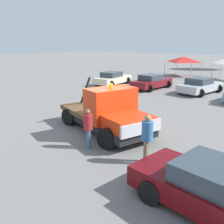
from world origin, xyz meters
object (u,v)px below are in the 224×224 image
(parked_car_cream, at_px, (113,78))
(parked_car_maroon, at_px, (151,82))
(canopy_tent_red, at_px, (184,59))
(person_at_hood, at_px, (88,126))
(tow_truck, at_px, (108,114))
(parked_car_silver, at_px, (200,86))
(person_near_truck, at_px, (147,136))

(parked_car_cream, distance_m, parked_car_maroon, 4.24)
(canopy_tent_red, bearing_deg, person_at_hood, -75.05)
(tow_truck, bearing_deg, parked_car_maroon, 128.22)
(tow_truck, bearing_deg, canopy_tent_red, 122.28)
(parked_car_cream, bearing_deg, parked_car_silver, -85.37)
(person_near_truck, xyz_separation_m, parked_car_cream, (-11.69, 12.57, -0.40))
(parked_car_maroon, bearing_deg, canopy_tent_red, 12.41)
(parked_car_silver, relative_size, canopy_tent_red, 1.32)
(person_at_hood, bearing_deg, parked_car_cream, -109.24)
(parked_car_silver, bearing_deg, parked_car_cream, 107.75)
(tow_truck, distance_m, person_near_truck, 3.41)
(person_near_truck, xyz_separation_m, person_at_hood, (-2.54, -0.36, -0.09))
(canopy_tent_red, bearing_deg, parked_car_silver, -59.40)
(tow_truck, relative_size, parked_car_maroon, 1.30)
(tow_truck, xyz_separation_m, canopy_tent_red, (-5.87, 22.05, 1.17))
(parked_car_maroon, height_order, parked_car_silver, same)
(parked_car_cream, relative_size, parked_car_silver, 0.96)
(tow_truck, distance_m, parked_car_cream, 14.04)
(person_at_hood, xyz_separation_m, parked_car_maroon, (-4.95, 13.50, -0.31))
(person_at_hood, relative_size, parked_car_cream, 0.37)
(parked_car_cream, relative_size, canopy_tent_red, 1.27)
(person_at_hood, height_order, parked_car_cream, person_at_hood)
(person_at_hood, relative_size, canopy_tent_red, 0.46)
(tow_truck, bearing_deg, person_near_truck, -8.76)
(person_near_truck, bearing_deg, canopy_tent_red, -84.10)
(tow_truck, distance_m, canopy_tent_red, 22.85)
(person_near_truck, bearing_deg, parked_car_cream, -61.93)
(person_at_hood, distance_m, canopy_tent_red, 24.78)
(parked_car_silver, height_order, canopy_tent_red, canopy_tent_red)
(parked_car_maroon, bearing_deg, person_at_hood, -155.34)
(parked_car_silver, bearing_deg, canopy_tent_red, 39.93)
(parked_car_cream, bearing_deg, person_near_truck, -140.86)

